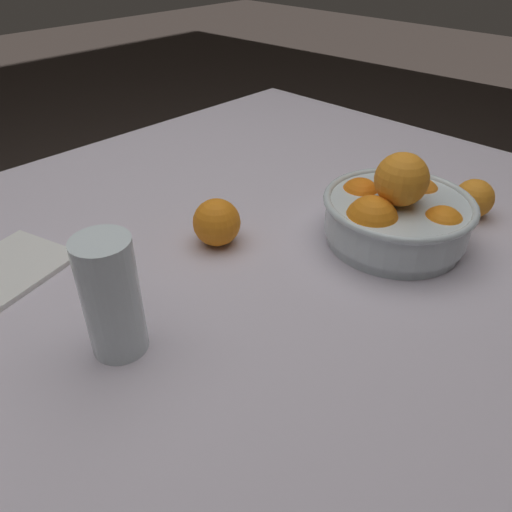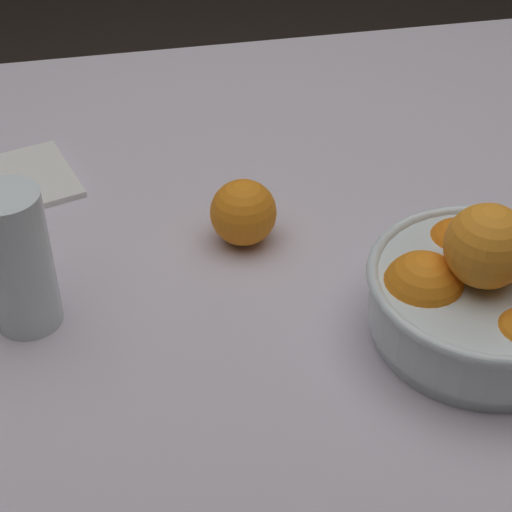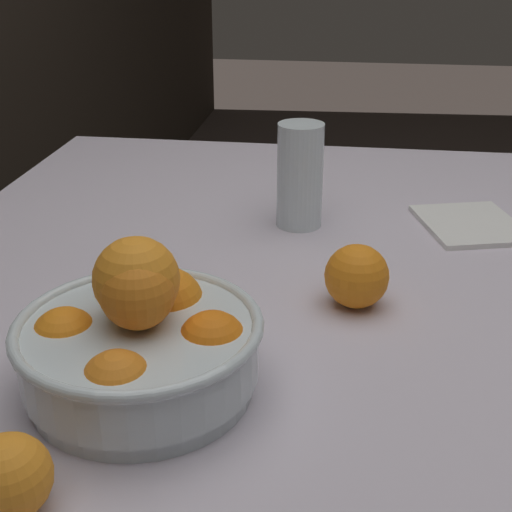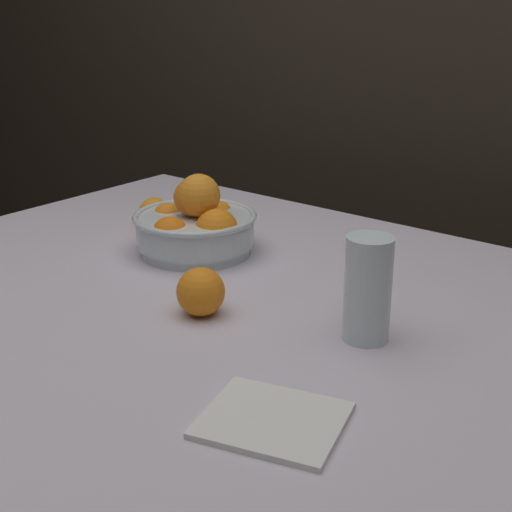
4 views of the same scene
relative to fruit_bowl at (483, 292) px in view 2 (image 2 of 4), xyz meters
The scene contains 5 objects.
dining_table 0.28m from the fruit_bowl, 41.08° to the right, with size 1.42×1.16×0.72m.
fruit_bowl is the anchor object (origin of this frame).
juice_glass 0.47m from the fruit_bowl, 14.32° to the right, with size 0.07×0.07×0.16m.
orange_loose_front 0.29m from the fruit_bowl, 45.23° to the right, with size 0.08×0.08×0.08m, color orange.
napkin 0.62m from the fruit_bowl, 38.20° to the right, with size 0.17×0.14×0.01m, color white.
Camera 2 is at (0.17, 0.75, 1.34)m, focal length 60.00 mm.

